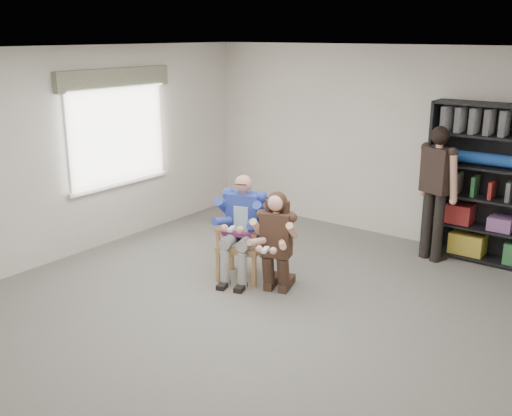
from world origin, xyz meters
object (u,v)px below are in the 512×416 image
Objects in this scene: standing_man at (435,195)px; bookshelf at (497,186)px; armchair at (242,239)px; seated_man at (242,227)px; kneeling_woman at (275,244)px.

bookshelf is at bearing 49.28° from standing_man.
armchair is at bearing -109.13° from standing_man.
seated_man is 2.62m from standing_man.
armchair is 3.38m from bookshelf.
bookshelf is at bearing 28.99° from armchair.
kneeling_woman is at bearing -28.71° from seated_man.
standing_man is at bearing 46.54° from kneeling_woman.
bookshelf is at bearing 38.40° from kneeling_woman.
kneeling_woman is (0.58, -0.12, -0.06)m from seated_man.
armchair is 0.84× the size of kneeling_woman.
kneeling_woman is 0.58× the size of bookshelf.
standing_man is (1.65, 2.02, 0.24)m from seated_man.
seated_man is 0.59m from kneeling_woman.
bookshelf is (1.74, 2.52, 0.44)m from kneeling_woman.
bookshelf reaches higher than seated_man.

